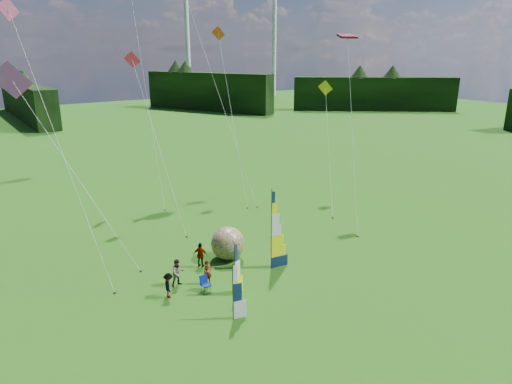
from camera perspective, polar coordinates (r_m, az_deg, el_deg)
ground at (r=28.07m, az=6.55°, el=-12.45°), size 220.00×220.00×0.00m
treeline_ring at (r=26.32m, az=6.85°, el=-4.88°), size 210.00×210.00×8.00m
turbine_left at (r=142.25m, az=2.29°, el=17.87°), size 8.00×1.20×30.00m
turbine_right at (r=134.78m, az=-8.53°, el=17.72°), size 8.00×1.20×30.00m
feather_banner_main at (r=29.62m, az=1.94°, el=-4.92°), size 1.44×0.31×5.34m
side_banner_left at (r=26.92m, az=-2.66°, el=-9.81°), size 0.90×0.37×3.25m
side_banner_far at (r=24.72m, az=-2.89°, el=-12.54°), size 0.95×0.31×3.19m
bol_inflatable at (r=31.63m, az=-3.55°, el=-6.42°), size 2.87×2.87×2.32m
spectator_a at (r=28.67m, az=-6.06°, el=-10.00°), size 0.58×0.40×1.54m
spectator_b at (r=28.72m, az=-9.73°, el=-9.90°), size 0.85×0.43×1.74m
spectator_c at (r=27.59m, az=-10.87°, el=-11.41°), size 0.66×1.06×1.54m
spectator_d at (r=30.80m, az=-6.93°, el=-7.84°), size 0.97×1.01×1.70m
camp_chair at (r=28.03m, az=-6.30°, el=-11.34°), size 0.60×0.60×0.99m
kite_whale at (r=44.47m, az=-4.98°, el=13.87°), size 6.90×15.79×22.42m
kite_rainbow_delta at (r=31.92m, az=-21.78°, el=3.73°), size 9.21×12.52×14.10m
kite_parafoil at (r=38.16m, az=12.02°, el=8.63°), size 11.43×12.59×16.68m
small_kite_red at (r=37.52m, az=-12.16°, el=6.61°), size 3.26×10.93×14.26m
small_kite_orange at (r=43.52m, az=-2.97°, el=9.92°), size 6.73×10.79×16.50m
small_kite_yellow at (r=42.29m, az=9.13°, el=6.11°), size 10.45×11.39×11.57m
small_kite_pink at (r=28.01m, az=-22.96°, el=4.86°), size 7.01×7.99×17.00m
small_kite_green at (r=44.09m, az=-13.68°, el=13.18°), size 8.29×11.85×22.05m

